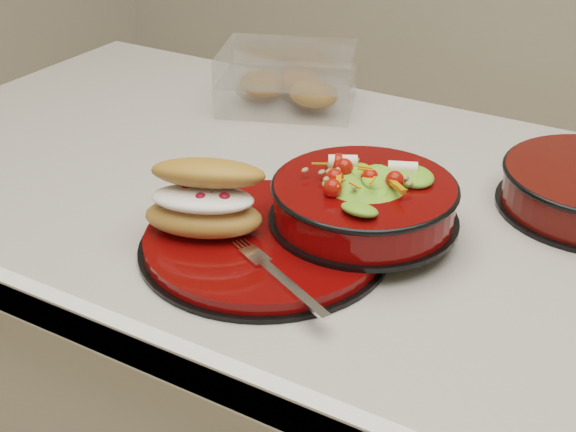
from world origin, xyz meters
The scene contains 6 objects.
island_counter centered at (0.00, 0.00, 0.45)m, with size 1.24×0.74×0.90m.
dinner_plate centered at (0.07, -0.16, 0.91)m, with size 0.29×0.29×0.02m.
salad_bowl centered at (0.16, -0.08, 0.96)m, with size 0.22×0.22×0.09m.
croissant centered at (0.01, -0.19, 0.96)m, with size 0.16×0.13×0.08m.
fork centered at (0.14, -0.23, 0.92)m, with size 0.15×0.08×0.00m.
pastry_box centered at (-0.13, 0.24, 0.94)m, with size 0.26×0.22×0.09m.
Camera 1 is at (0.50, -0.83, 1.39)m, focal length 50.00 mm.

